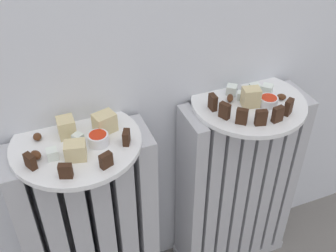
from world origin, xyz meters
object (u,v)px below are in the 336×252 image
radiator_right (236,188)px  plate_left (76,143)px  plate_right (248,102)px  fork (246,93)px  radiator_left (92,232)px  jam_bowl_right (269,101)px  jam_bowl_left (98,139)px

radiator_right → plate_left: (-0.44, 0.00, 0.31)m
radiator_right → plate_right: size_ratio=2.05×
plate_left → fork: size_ratio=2.89×
radiator_left → jam_bowl_right: bearing=-4.3°
radiator_left → jam_bowl_right: jam_bowl_right is taller
plate_right → radiator_right: bearing=0.0°
radiator_left → plate_right: (0.44, 0.00, 0.31)m
plate_right → jam_bowl_left: jam_bowl_left is taller
radiator_left → fork: fork is taller
fork → jam_bowl_left: bearing=-171.7°
radiator_left → radiator_right: 0.44m
plate_right → fork: (0.01, 0.03, 0.01)m
radiator_right → plate_left: bearing=180.0°
radiator_left → fork: 0.55m
radiator_right → jam_bowl_right: 0.33m
radiator_left → fork: (0.45, 0.03, 0.32)m
fork → jam_bowl_right: bearing=-70.6°
jam_bowl_right → fork: size_ratio=0.46×
radiator_left → jam_bowl_right: (0.47, -0.04, 0.33)m
plate_left → plate_right: (0.44, 0.00, 0.00)m
plate_left → jam_bowl_left: (0.04, -0.03, 0.02)m
jam_bowl_left → plate_right: bearing=4.0°
jam_bowl_left → fork: size_ratio=0.46×
radiator_left → plate_left: (0.00, 0.00, 0.31)m
plate_right → jam_bowl_left: bearing=-176.0°
plate_right → jam_bowl_left: (-0.39, -0.03, 0.02)m
radiator_right → fork: bearing=72.1°
plate_right → fork: size_ratio=2.89×
radiator_left → jam_bowl_right: size_ratio=12.82×
radiator_left → plate_left: 0.31m
plate_right → fork: 0.03m
radiator_right → plate_right: plate_right is taller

